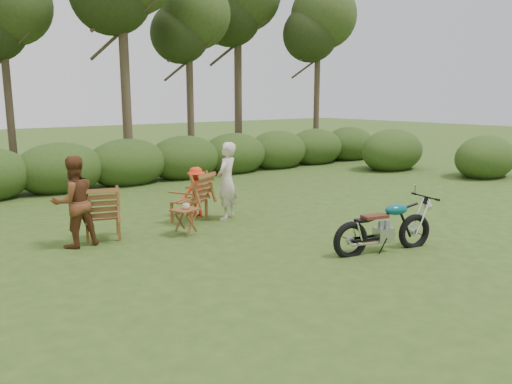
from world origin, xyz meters
TOP-DOWN VIEW (x-y plane):
  - ground at (0.00, 0.00)m, footprint 80.00×80.00m
  - tree_line at (0.50, 9.74)m, footprint 22.52×11.62m
  - motorcycle at (0.69, -0.14)m, footprint 2.00×1.17m
  - lawn_chair_right at (-0.90, 3.74)m, footprint 0.98×0.98m
  - lawn_chair_left at (-2.86, 3.59)m, footprint 0.90×0.90m
  - side_table at (-1.49, 2.86)m, footprint 0.60×0.55m
  - cup at (-1.49, 2.84)m, footprint 0.15×0.15m
  - adult_a at (-0.13, 3.43)m, footprint 0.73×0.67m
  - adult_b at (-3.42, 3.40)m, footprint 0.84×0.68m
  - child at (-0.52, 4.06)m, footprint 0.74×0.46m

SIDE VIEW (x-z plane):
  - ground at x=0.00m, z-range 0.00..0.00m
  - motorcycle at x=0.69m, z-range -0.54..0.54m
  - lawn_chair_right at x=-0.90m, z-range -0.54..0.54m
  - lawn_chair_left at x=-2.86m, z-range -0.52..0.52m
  - adult_a at x=-0.13m, z-range -0.84..0.84m
  - adult_b at x=-3.42m, z-range -0.81..0.81m
  - child at x=-0.52m, z-range -0.56..0.56m
  - side_table at x=-1.49m, z-range 0.00..0.52m
  - cup at x=-1.49m, z-range 0.52..0.62m
  - tree_line at x=0.50m, z-range -0.26..7.88m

